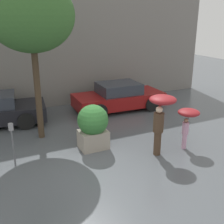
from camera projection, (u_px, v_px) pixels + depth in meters
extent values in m
plane|color=#51565B|center=(93.00, 170.00, 7.99)|extent=(40.00, 40.00, 0.00)
cube|color=gray|center=(37.00, 43.00, 12.56)|extent=(18.00, 0.30, 6.00)
cube|color=#9E9384|center=(93.00, 139.00, 9.23)|extent=(0.90, 0.69, 0.61)
sphere|color=#337033|center=(93.00, 120.00, 9.01)|extent=(1.00, 1.00, 1.00)
cylinder|color=#473323|center=(157.00, 143.00, 8.78)|extent=(0.23, 0.23, 0.77)
cylinder|color=#473323|center=(159.00, 122.00, 8.55)|extent=(0.32, 0.32, 0.61)
sphere|color=beige|center=(159.00, 110.00, 8.42)|extent=(0.21, 0.21, 0.21)
cylinder|color=#4C4C51|center=(162.00, 110.00, 8.53)|extent=(0.02, 0.02, 0.67)
ellipsoid|color=maroon|center=(163.00, 100.00, 8.42)|extent=(0.83, 0.83, 0.26)
cylinder|color=#D199B7|center=(184.00, 141.00, 9.23)|extent=(0.15, 0.15, 0.51)
cylinder|color=#D199B7|center=(185.00, 128.00, 9.08)|extent=(0.21, 0.21, 0.40)
sphere|color=#997056|center=(186.00, 120.00, 8.99)|extent=(0.14, 0.14, 0.14)
cylinder|color=#4C4C51|center=(188.00, 120.00, 9.04)|extent=(0.02, 0.02, 0.50)
ellipsoid|color=maroon|center=(189.00, 112.00, 8.96)|extent=(0.70, 0.70, 0.22)
cylinder|color=black|center=(26.00, 121.00, 10.77)|extent=(0.68, 0.31, 0.65)
cylinder|color=black|center=(25.00, 108.00, 12.36)|extent=(0.68, 0.31, 0.65)
cube|color=maroon|center=(119.00, 99.00, 13.07)|extent=(4.18, 1.90, 0.58)
cube|color=#2D333D|center=(119.00, 88.00, 12.89)|extent=(1.91, 1.56, 0.49)
cylinder|color=black|center=(100.00, 111.00, 11.87)|extent=(0.66, 0.24, 0.65)
cylinder|color=black|center=(87.00, 101.00, 13.39)|extent=(0.66, 0.24, 0.65)
cylinder|color=black|center=(152.00, 104.00, 12.83)|extent=(0.66, 0.24, 0.65)
cylinder|color=black|center=(134.00, 95.00, 14.35)|extent=(0.66, 0.24, 0.65)
cylinder|color=#423323|center=(38.00, 91.00, 9.62)|extent=(0.21, 0.21, 3.42)
ellipsoid|color=#38662D|center=(31.00, 15.00, 8.81)|extent=(2.77, 2.77, 2.35)
cylinder|color=#595B60|center=(13.00, 148.00, 8.04)|extent=(0.05, 0.05, 1.13)
cylinder|color=gray|center=(11.00, 127.00, 7.82)|extent=(0.14, 0.14, 0.20)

